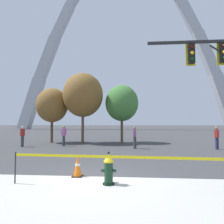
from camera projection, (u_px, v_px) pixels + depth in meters
name	position (u px, v px, depth m)	size (l,w,h in m)	color
ground_plane	(95.00, 178.00, 6.95)	(240.00, 240.00, 0.00)	#3D3D3F
fire_hydrant	(109.00, 169.00, 6.21)	(0.46, 0.48, 0.99)	black
caution_tape_barrier	(114.00, 164.00, 5.91)	(6.20, 0.34, 0.97)	#232326
traffic_cone_by_hydrant	(78.00, 166.00, 7.10)	(0.36, 0.36, 0.73)	black
monument_arch	(124.00, 48.00, 55.70)	(59.00, 2.80, 50.16)	#B2B5BC
tree_far_left	(52.00, 105.00, 19.09)	(2.91, 2.91, 5.10)	brown
tree_left_mid	(83.00, 95.00, 18.66)	(3.66, 3.66, 6.41)	brown
tree_center_left	(122.00, 103.00, 19.11)	(3.08, 3.08, 5.39)	brown
pedestrian_walking_left	(217.00, 138.00, 14.27)	(0.37, 0.39, 1.59)	#232847
pedestrian_standing_center	(22.00, 136.00, 15.75)	(0.22, 0.34, 1.59)	#38383D
pedestrian_walking_right	(135.00, 137.00, 14.69)	(0.22, 0.35, 1.59)	#38383D
pedestrian_near_trees	(64.00, 136.00, 16.31)	(0.38, 0.29, 1.59)	#38383D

